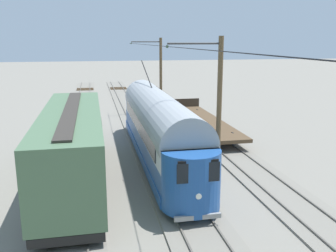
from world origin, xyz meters
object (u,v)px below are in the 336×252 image
at_px(catenary_pole_mid_near, 218,104).
at_px(flatcar_far_siding, 203,121).
at_px(vintage_streetcar, 158,125).
at_px(boxcar_adjacent, 73,145).
at_px(catenary_pole_foreground, 160,75).

bearing_deg(catenary_pole_mid_near, flatcar_far_siding, -102.67).
distance_m(flatcar_far_siding, catenary_pole_mid_near, 10.42).
bearing_deg(vintage_streetcar, flatcar_far_siding, -126.32).
bearing_deg(boxcar_adjacent, vintage_streetcar, -148.44).
distance_m(boxcar_adjacent, flatcar_far_siding, 14.17).
relative_size(flatcar_far_siding, catenary_pole_foreground, 1.71).
xyz_separation_m(boxcar_adjacent, flatcar_far_siding, (-10.04, -9.91, -1.31)).
bearing_deg(catenary_pole_foreground, flatcar_far_siding, 105.00).
height_order(boxcar_adjacent, catenary_pole_mid_near, catenary_pole_mid_near).
xyz_separation_m(boxcar_adjacent, catenary_pole_mid_near, (-7.86, -0.22, 1.84)).
bearing_deg(boxcar_adjacent, catenary_pole_mid_near, -178.40).
relative_size(vintage_streetcar, boxcar_adjacent, 1.34).
relative_size(vintage_streetcar, catenary_pole_mid_near, 2.38).
bearing_deg(flatcar_far_siding, catenary_pole_mid_near, 77.33).
xyz_separation_m(boxcar_adjacent, catenary_pole_foreground, (-7.86, -18.05, 1.84)).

